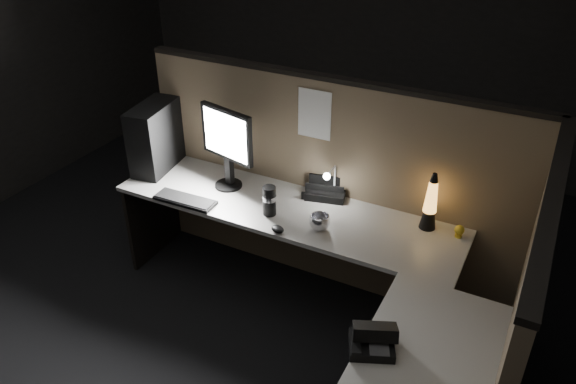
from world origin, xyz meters
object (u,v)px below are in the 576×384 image
at_px(lava_lamp, 430,206).
at_px(desk_phone, 372,339).
at_px(pc_tower, 156,137).
at_px(monitor, 227,141).
at_px(keyboard, 185,200).

distance_m(lava_lamp, desk_phone, 1.08).
bearing_deg(pc_tower, lava_lamp, -5.07).
bearing_deg(desk_phone, pc_tower, 130.75).
relative_size(pc_tower, monitor, 0.85).
bearing_deg(desk_phone, keyboard, 133.51).
height_order(pc_tower, lava_lamp, pc_tower).
distance_m(keyboard, lava_lamp, 1.56).
bearing_deg(pc_tower, monitor, -8.07).
relative_size(pc_tower, desk_phone, 1.86).
xyz_separation_m(pc_tower, desk_phone, (1.98, -0.95, -0.19)).
relative_size(pc_tower, keyboard, 1.13).
xyz_separation_m(monitor, keyboard, (-0.14, -0.31, -0.33)).
relative_size(lava_lamp, desk_phone, 1.46).
xyz_separation_m(keyboard, desk_phone, (1.52, -0.64, 0.04)).
height_order(monitor, keyboard, monitor).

